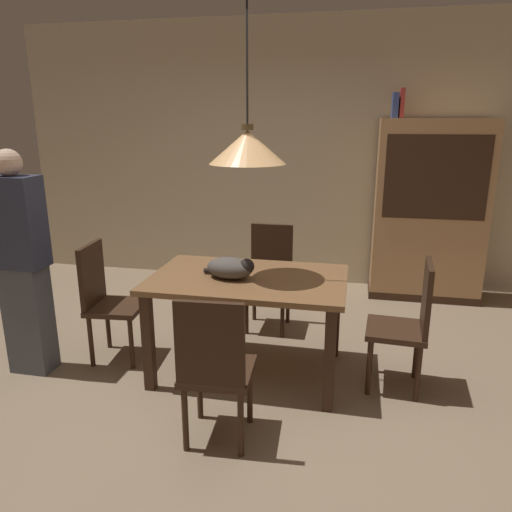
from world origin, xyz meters
The scene contains 13 objects.
ground centered at (0.00, 0.00, 0.00)m, with size 10.00×10.00×0.00m, color #847056.
back_wall centered at (0.00, 2.65, 1.45)m, with size 6.40×0.10×2.90m, color beige.
dining_table centered at (-0.03, 0.36, 0.65)m, with size 1.40×0.90×0.75m.
chair_left_side centered at (-1.16, 0.35, 0.51)m, with size 0.44×0.44×0.93m.
chair_far_back centered at (-0.03, 1.24, 0.51)m, with size 0.40×0.40×0.93m.
chair_near_front centered at (-0.02, -0.52, 0.51)m, with size 0.42×0.42×0.93m.
chair_right_side centered at (1.10, 0.35, 0.51)m, with size 0.43×0.43×0.93m.
cat_sleeping centered at (-0.14, 0.30, 0.83)m, with size 0.40×0.28×0.16m.
pendant_lamp centered at (-0.03, 0.36, 1.66)m, with size 0.52×0.52×1.30m.
hutch_bookcase centered at (1.45, 2.32, 0.89)m, with size 1.12×0.45×1.85m.
book_blue_wide centered at (1.03, 2.32, 1.97)m, with size 0.06×0.24×0.24m, color #384C93.
book_red_tall centered at (1.09, 2.32, 1.99)m, with size 0.04×0.22×0.28m, color #B73833.
person_standing centered at (-1.63, 0.05, 0.83)m, with size 0.36×0.22×1.65m.
Camera 1 is at (0.70, -2.87, 1.84)m, focal length 34.00 mm.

